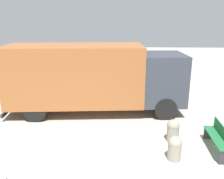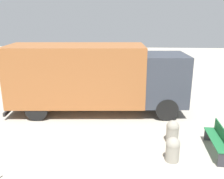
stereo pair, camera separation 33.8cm
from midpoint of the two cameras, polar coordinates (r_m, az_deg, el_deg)
The scene contains 4 objects.
delivery_truck at distance 11.41m, azimuth -3.11°, elevation 3.11°, with size 8.19×2.76×3.15m.
park_bench at distance 9.18m, azimuth 24.21°, elevation -10.32°, with size 0.48×1.79×0.88m.
bollard_near_bench at distance 8.28m, azimuth 14.87°, elevation -12.92°, with size 0.45×0.45×0.81m.
bollard_far_bench at distance 9.36m, azimuth 14.69°, elevation -9.14°, with size 0.46×0.46×0.84m.
Camera 2 is at (1.44, -4.81, 4.47)m, focal length 40.00 mm.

